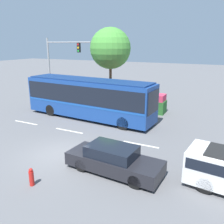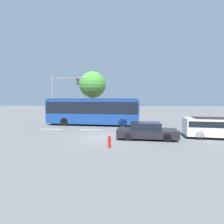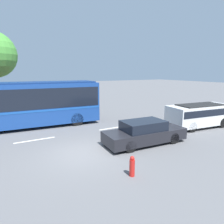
{
  "view_description": "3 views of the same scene",
  "coord_description": "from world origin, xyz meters",
  "px_view_note": "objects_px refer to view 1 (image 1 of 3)",
  "views": [
    {
      "loc": [
        8.28,
        -10.07,
        6.24
      ],
      "look_at": [
        1.33,
        4.01,
        1.71
      ],
      "focal_mm": 38.12,
      "sensor_mm": 36.0,
      "label": 1
    },
    {
      "loc": [
        1.86,
        -14.25,
        3.27
      ],
      "look_at": [
        0.39,
        4.2,
        1.88
      ],
      "focal_mm": 26.8,
      "sensor_mm": 36.0,
      "label": 2
    },
    {
      "loc": [
        -3.64,
        -9.29,
        4.18
      ],
      "look_at": [
        3.4,
        3.06,
        1.3
      ],
      "focal_mm": 32.43,
      "sensor_mm": 36.0,
      "label": 3
    }
  ],
  "objects_px": {
    "traffic_light_pole": "(58,62)",
    "fire_hydrant": "(31,177)",
    "city_bus": "(88,96)",
    "street_tree_left": "(110,49)",
    "sedan_foreground": "(113,160)"
  },
  "relations": [
    {
      "from": "city_bus",
      "to": "fire_hydrant",
      "type": "xyz_separation_m",
      "value": [
        3.06,
        -9.93,
        -1.51
      ]
    },
    {
      "from": "traffic_light_pole",
      "to": "fire_hydrant",
      "type": "bearing_deg",
      "value": -56.65
    },
    {
      "from": "city_bus",
      "to": "street_tree_left",
      "type": "xyz_separation_m",
      "value": [
        -1.39,
        6.97,
        3.79
      ]
    },
    {
      "from": "sedan_foreground",
      "to": "traffic_light_pole",
      "type": "xyz_separation_m",
      "value": [
        -11.3,
        10.17,
        3.79
      ]
    },
    {
      "from": "city_bus",
      "to": "traffic_light_pole",
      "type": "xyz_separation_m",
      "value": [
        -5.43,
        2.97,
        2.52
      ]
    },
    {
      "from": "fire_hydrant",
      "to": "city_bus",
      "type": "bearing_deg",
      "value": 107.13
    },
    {
      "from": "traffic_light_pole",
      "to": "fire_hydrant",
      "type": "xyz_separation_m",
      "value": [
        8.49,
        -12.9,
        -4.03
      ]
    },
    {
      "from": "city_bus",
      "to": "fire_hydrant",
      "type": "bearing_deg",
      "value": -68.98
    },
    {
      "from": "city_bus",
      "to": "street_tree_left",
      "type": "height_order",
      "value": "street_tree_left"
    },
    {
      "from": "traffic_light_pole",
      "to": "city_bus",
      "type": "bearing_deg",
      "value": -28.67
    },
    {
      "from": "traffic_light_pole",
      "to": "street_tree_left",
      "type": "bearing_deg",
      "value": 44.74
    },
    {
      "from": "traffic_light_pole",
      "to": "sedan_foreground",
      "type": "bearing_deg",
      "value": -41.98
    },
    {
      "from": "traffic_light_pole",
      "to": "fire_hydrant",
      "type": "height_order",
      "value": "traffic_light_pole"
    },
    {
      "from": "sedan_foreground",
      "to": "traffic_light_pole",
      "type": "distance_m",
      "value": 15.66
    },
    {
      "from": "sedan_foreground",
      "to": "street_tree_left",
      "type": "distance_m",
      "value": 16.71
    }
  ]
}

